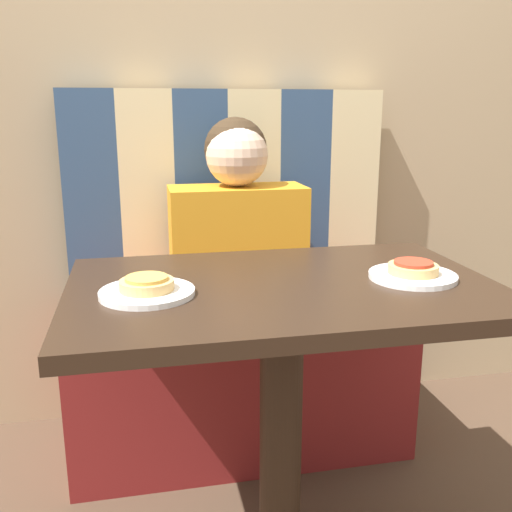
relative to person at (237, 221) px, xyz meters
name	(u,v)px	position (x,y,z in m)	size (l,w,h in m)	color
wall_back	(221,52)	(0.00, 0.29, 0.53)	(7.00, 0.05, 2.60)	tan
booth_seat	(239,376)	(0.00, 0.00, -0.53)	(1.08, 0.48, 0.47)	maroon
booth_backrest	(227,195)	(0.00, 0.20, 0.05)	(1.08, 0.07, 0.70)	navy
dining_table	(282,332)	(0.00, -0.58, -0.14)	(0.93, 0.60, 0.74)	black
person	(237,221)	(0.00, 0.00, 0.00)	(0.42, 0.22, 0.62)	orange
plate_left	(147,293)	(-0.29, -0.61, -0.02)	(0.20, 0.20, 0.01)	white
plate_right	(413,276)	(0.29, -0.61, -0.02)	(0.20, 0.20, 0.01)	white
pizza_left	(147,284)	(-0.29, -0.61, 0.00)	(0.11, 0.11, 0.03)	tan
pizza_right	(413,268)	(0.29, -0.61, 0.00)	(0.11, 0.11, 0.03)	tan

